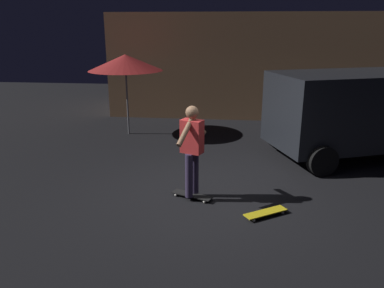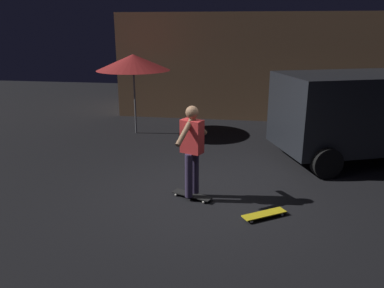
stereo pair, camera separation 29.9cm
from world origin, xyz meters
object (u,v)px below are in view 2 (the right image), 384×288
Objects in this scene: skater at (192,145)px; parked_van at (376,110)px; skateboard_ridden at (192,195)px; skateboard_spare at (264,214)px; patio_umbrella at (133,62)px.

parked_van is at bearing 37.00° from skater.
skateboard_ridden is (-3.92, -2.95, -1.11)m from parked_van.
parked_van reaches higher than skater.
skateboard_ridden and skateboard_spare have the same top height.
skateboard_spare is (1.31, -0.55, 0.00)m from skateboard_ridden.
parked_van is 2.98× the size of skater.
skater is at bearing 0.00° from skateboard_ridden.
parked_van is 6.24× the size of skateboard_ridden.
patio_umbrella is 5.22m from skateboard_ridden.
skateboard_ridden is 0.98m from skater.
parked_van is 6.45m from patio_umbrella.
skater is (-1.31, 0.55, 0.98)m from skateboard_spare.
skateboard_ridden is at bearing -143.00° from parked_van.
skateboard_spare is 0.46× the size of skater.
skateboard_ridden is at bearing -60.90° from patio_umbrella.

